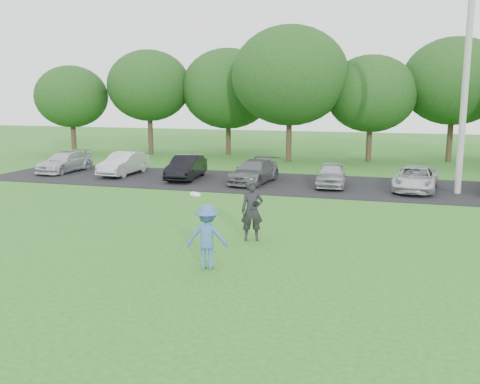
# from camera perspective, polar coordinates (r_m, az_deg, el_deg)

# --- Properties ---
(ground) EXTENTS (100.00, 100.00, 0.00)m
(ground) POSITION_cam_1_polar(r_m,az_deg,el_deg) (14.10, -4.04, -7.71)
(ground) COLOR #28681D
(ground) RESTS_ON ground
(parking_lot) EXTENTS (32.00, 6.50, 0.03)m
(parking_lot) POSITION_cam_1_polar(r_m,az_deg,el_deg) (26.34, 5.82, 0.87)
(parking_lot) COLOR black
(parking_lot) RESTS_ON ground
(utility_pole) EXTENTS (0.28, 0.28, 10.30)m
(utility_pole) POSITION_cam_1_polar(r_m,az_deg,el_deg) (25.21, 22.97, 11.40)
(utility_pole) COLOR #A5A59F
(utility_pole) RESTS_ON ground
(frisbee_player) EXTENTS (1.15, 0.78, 2.00)m
(frisbee_player) POSITION_cam_1_polar(r_m,az_deg,el_deg) (13.55, -3.51, -4.80)
(frisbee_player) COLOR #3A64A3
(frisbee_player) RESTS_ON ground
(camera_bystander) EXTENTS (0.78, 0.64, 1.84)m
(camera_bystander) POSITION_cam_1_polar(r_m,az_deg,el_deg) (16.07, 1.30, -2.00)
(camera_bystander) COLOR black
(camera_bystander) RESTS_ON ground
(parked_cars) EXTENTS (28.35, 4.93, 1.26)m
(parked_cars) POSITION_cam_1_polar(r_m,az_deg,el_deg) (26.12, 7.81, 2.07)
(parked_cars) COLOR silver
(parked_cars) RESTS_ON parking_lot
(tree_row) EXTENTS (42.39, 9.85, 8.64)m
(tree_row) POSITION_cam_1_polar(r_m,az_deg,el_deg) (35.45, 11.38, 11.13)
(tree_row) COLOR #38281C
(tree_row) RESTS_ON ground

